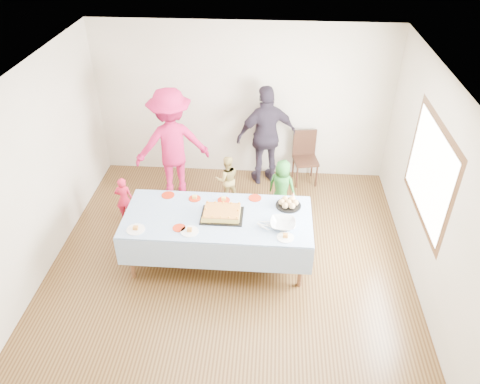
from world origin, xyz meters
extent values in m
plane|color=#412812|center=(0.00, 0.00, 0.00)|extent=(5.00, 5.00, 0.00)
cube|color=#BDB49A|center=(0.00, 2.50, 1.35)|extent=(5.00, 0.04, 2.70)
cube|color=#BDB49A|center=(0.00, -2.50, 1.35)|extent=(5.00, 0.04, 2.70)
cube|color=#BDB49A|center=(-2.50, 0.00, 1.35)|extent=(0.04, 5.00, 2.70)
cube|color=#BDB49A|center=(2.50, 0.00, 1.35)|extent=(0.04, 5.00, 2.70)
cube|color=white|center=(0.00, 0.00, 2.70)|extent=(5.00, 5.00, 0.04)
cube|color=#472B16|center=(2.47, 0.20, 1.50)|extent=(0.03, 1.75, 1.35)
cylinder|color=brown|center=(-1.28, -0.37, 0.36)|extent=(0.06, 0.06, 0.73)
cylinder|color=brown|center=(0.96, -0.37, 0.36)|extent=(0.06, 0.06, 0.73)
cylinder|color=brown|center=(-1.28, 0.47, 0.36)|extent=(0.06, 0.06, 0.73)
cylinder|color=brown|center=(0.96, 0.47, 0.36)|extent=(0.06, 0.06, 0.73)
cube|color=brown|center=(-0.16, 0.05, 0.75)|extent=(2.40, 1.00, 0.04)
cube|color=white|center=(-0.16, 0.05, 0.78)|extent=(2.50, 1.10, 0.01)
cube|color=black|center=(-0.10, 0.06, 0.79)|extent=(0.56, 0.43, 0.02)
cube|color=#FFD861|center=(-0.10, 0.06, 0.83)|extent=(0.47, 0.35, 0.07)
cube|color=#AF6C28|center=(-0.10, 0.06, 0.87)|extent=(0.47, 0.35, 0.01)
cylinder|color=black|center=(0.78, 0.35, 0.79)|extent=(0.35, 0.35, 0.02)
sphere|color=tan|center=(0.87, 0.35, 0.84)|extent=(0.09, 0.09, 0.09)
sphere|color=tan|center=(0.82, 0.43, 0.84)|extent=(0.09, 0.09, 0.09)
sphere|color=tan|center=(0.73, 0.43, 0.84)|extent=(0.09, 0.09, 0.09)
sphere|color=tan|center=(0.69, 0.35, 0.84)|extent=(0.09, 0.09, 0.09)
sphere|color=tan|center=(0.73, 0.27, 0.84)|extent=(0.09, 0.09, 0.09)
sphere|color=tan|center=(0.82, 0.27, 0.84)|extent=(0.09, 0.09, 0.09)
sphere|color=tan|center=(0.78, 0.35, 0.84)|extent=(0.09, 0.09, 0.09)
imported|color=silver|center=(0.70, -0.11, 0.82)|extent=(0.34, 0.34, 0.08)
cone|color=white|center=(0.84, 0.46, 0.86)|extent=(0.09, 0.09, 0.16)
cylinder|color=red|center=(-0.92, 0.48, 0.79)|extent=(0.18, 0.18, 0.01)
cylinder|color=red|center=(-0.53, 0.42, 0.79)|extent=(0.17, 0.17, 0.01)
cylinder|color=red|center=(-0.12, 0.41, 0.79)|extent=(0.18, 0.18, 0.01)
cylinder|color=red|center=(0.31, 0.50, 0.79)|extent=(0.18, 0.18, 0.01)
cylinder|color=red|center=(-0.63, -0.24, 0.79)|extent=(0.17, 0.17, 0.01)
cylinder|color=white|center=(-1.18, -0.31, 0.79)|extent=(0.24, 0.24, 0.01)
cylinder|color=white|center=(-0.48, -0.30, 0.79)|extent=(0.23, 0.23, 0.01)
cylinder|color=white|center=(0.73, -0.33, 0.79)|extent=(0.22, 0.22, 0.01)
cylinder|color=black|center=(0.98, 2.00, 0.21)|extent=(0.03, 0.03, 0.41)
cylinder|color=black|center=(1.32, 2.06, 0.21)|extent=(0.03, 0.03, 0.41)
cylinder|color=black|center=(0.92, 2.34, 0.21)|extent=(0.03, 0.03, 0.41)
cylinder|color=black|center=(1.26, 2.40, 0.21)|extent=(0.03, 0.03, 0.41)
cube|color=black|center=(1.12, 2.20, 0.43)|extent=(0.46, 0.46, 0.05)
cube|color=black|center=(1.09, 2.38, 0.69)|extent=(0.40, 0.11, 0.48)
imported|color=red|center=(-1.73, 0.90, 0.38)|extent=(0.29, 0.20, 0.76)
imported|color=#267227|center=(0.71, 1.28, 0.47)|extent=(0.54, 0.45, 0.94)
imported|color=tan|center=(-0.19, 1.55, 0.41)|extent=(0.46, 0.40, 0.82)
imported|color=#BC174C|center=(-1.09, 1.70, 0.94)|extent=(1.37, 1.05, 1.88)
imported|color=#2C2432|center=(0.43, 2.20, 0.88)|extent=(1.12, 0.76, 1.77)
camera|label=1|loc=(0.50, -4.87, 4.55)|focal=35.00mm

